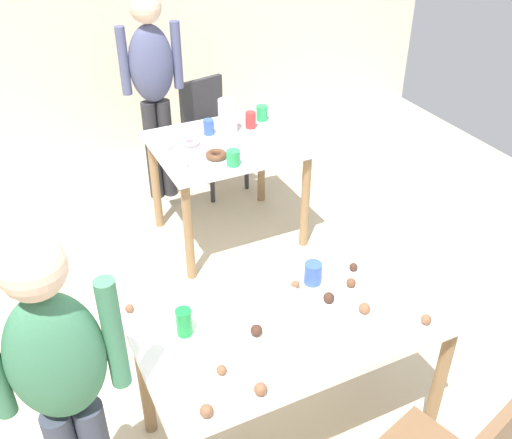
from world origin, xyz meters
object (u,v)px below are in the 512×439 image
object	(u,v)px
dining_table_far	(228,156)
mixing_bowl	(283,309)
chair_far_table	(210,128)
soda_can	(184,322)
person_adult_far	(153,82)
dining_table_near	(294,333)
person_girl_near	(63,384)
pitcher_far	(228,116)

from	to	relation	value
dining_table_far	mixing_bowl	size ratio (longest dim) A/B	4.47
chair_far_table	mixing_bowl	distance (m)	2.49
dining_table_far	soda_can	xyz separation A→B (m)	(-0.86, -1.56, 0.17)
person_adult_far	soda_can	world-z (taller)	person_adult_far
dining_table_far	mixing_bowl	xyz separation A→B (m)	(-0.46, -1.64, 0.15)
person_adult_far	dining_table_near	bearing A→B (deg)	-93.76
chair_far_table	person_girl_near	bearing A→B (deg)	-121.40
person_girl_near	pitcher_far	distance (m)	2.35
dining_table_near	person_adult_far	bearing A→B (deg)	86.24
mixing_bowl	dining_table_near	bearing A→B (deg)	-31.53
mixing_bowl	soda_can	world-z (taller)	soda_can
person_girl_near	person_adult_far	world-z (taller)	person_adult_far
mixing_bowl	pitcher_far	bearing A→B (deg)	73.67
chair_far_table	person_girl_near	xyz separation A→B (m)	(-1.53, -2.51, 0.40)
dining_table_far	dining_table_near	bearing A→B (deg)	-103.92
soda_can	mixing_bowl	bearing A→B (deg)	-11.17
person_girl_near	soda_can	bearing A→B (deg)	21.54
person_adult_far	mixing_bowl	world-z (taller)	person_adult_far
dining_table_near	person_girl_near	distance (m)	0.98
person_girl_near	mixing_bowl	xyz separation A→B (m)	(0.90, 0.12, -0.11)
person_adult_far	pitcher_far	world-z (taller)	person_adult_far
chair_far_table	person_girl_near	size ratio (longest dim) A/B	0.58
dining_table_far	pitcher_far	size ratio (longest dim) A/B	4.15
mixing_bowl	soda_can	bearing A→B (deg)	168.83
dining_table_near	person_adult_far	world-z (taller)	person_adult_far
dining_table_near	pitcher_far	bearing A→B (deg)	75.18
dining_table_far	person_girl_near	distance (m)	2.23
chair_far_table	soda_can	distance (m)	2.55
mixing_bowl	soda_can	distance (m)	0.42
dining_table_far	soda_can	world-z (taller)	soda_can
chair_far_table	person_adult_far	size ratio (longest dim) A/B	0.55
person_girl_near	pitcher_far	bearing A→B (deg)	52.91
chair_far_table	dining_table_far	bearing A→B (deg)	-102.85
pitcher_far	mixing_bowl	bearing A→B (deg)	-106.33
person_adult_far	pitcher_far	size ratio (longest dim) A/B	6.80
person_adult_far	dining_table_far	bearing A→B (deg)	-71.26
soda_can	dining_table_far	bearing A→B (deg)	61.03
pitcher_far	soda_can	bearing A→B (deg)	-118.76
dining_table_near	pitcher_far	size ratio (longest dim) A/B	5.75
dining_table_far	soda_can	size ratio (longest dim) A/B	7.89
mixing_bowl	person_girl_near	bearing A→B (deg)	-172.71
mixing_bowl	chair_far_table	bearing A→B (deg)	75.30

